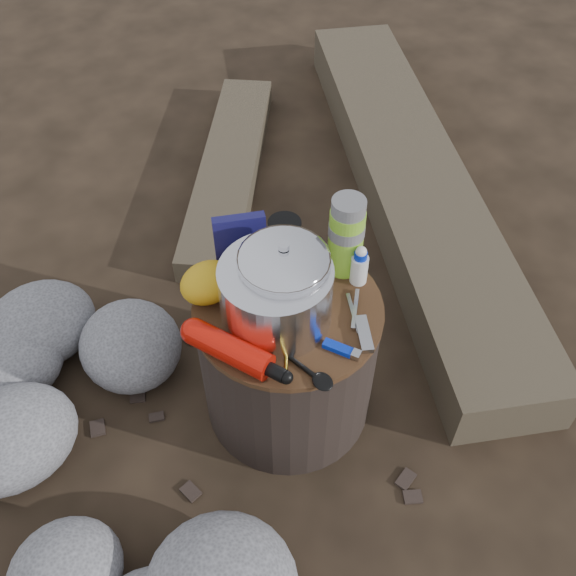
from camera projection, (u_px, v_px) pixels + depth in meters
ground at (288, 401)px, 1.82m from camera, size 60.00×60.00×0.00m
stump at (288, 359)px, 1.67m from camera, size 0.45×0.45×0.41m
rock_ring at (98, 447)px, 1.61m from camera, size 0.50×1.09×0.22m
log_main at (411, 181)px, 2.33m from camera, size 1.17×1.93×0.17m
log_small at (230, 169)px, 2.44m from camera, size 0.86×0.96×0.09m
foil_windscreen at (276, 294)px, 1.44m from camera, size 0.25×0.25×0.15m
camping_pot at (284, 280)px, 1.44m from camera, size 0.20×0.20×0.20m
fuel_bottle at (230, 349)px, 1.40m from camera, size 0.16×0.26×0.06m
thermos at (346, 236)px, 1.52m from camera, size 0.08×0.08×0.21m
travel_mug at (285, 240)px, 1.58m from camera, size 0.08×0.08×0.12m
stuff_sack at (208, 283)px, 1.51m from camera, size 0.13×0.11×0.09m
food_pouch at (241, 245)px, 1.54m from camera, size 0.12×0.08×0.16m
lighter at (338, 348)px, 1.43m from camera, size 0.06×0.09×0.02m
multitool at (364, 334)px, 1.46m from camera, size 0.07×0.10×0.01m
pot_grabber at (353, 312)px, 1.50m from camera, size 0.09×0.12×0.01m
spork at (296, 362)px, 1.41m from camera, size 0.07×0.17×0.01m
squeeze_bottle at (359, 266)px, 1.54m from camera, size 0.04×0.04×0.10m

